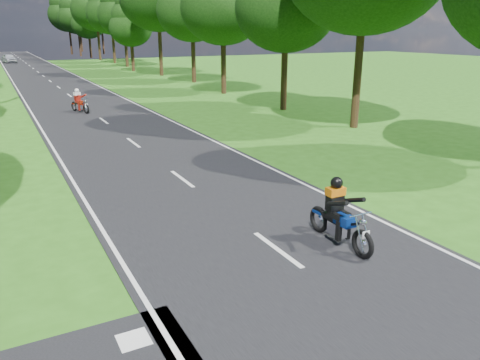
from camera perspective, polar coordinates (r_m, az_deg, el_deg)
ground at (r=9.40m, az=11.24°, el=-13.16°), size 160.00×160.00×0.00m
main_road at (r=56.60m, az=-22.84°, el=11.59°), size 7.00×140.00×0.02m
road_markings at (r=54.73m, az=-22.78°, el=11.45°), size 7.40×140.00×0.01m
treeline at (r=66.65m, az=-23.39°, el=19.41°), size 40.00×115.35×14.78m
rider_near_blue at (r=10.96m, az=12.18°, el=-3.85°), size 0.65×1.91×1.59m
rider_far_red at (r=30.27m, az=-18.99°, el=9.14°), size 1.10×1.80×1.42m
distant_car at (r=82.26m, az=-26.34°, el=13.16°), size 2.29×4.19×1.35m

